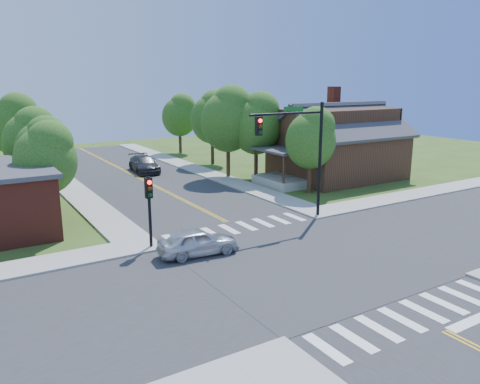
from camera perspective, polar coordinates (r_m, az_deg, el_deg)
ground at (r=22.81m, az=7.95°, el=-8.46°), size 100.00×100.00×0.00m
road_ns at (r=22.81m, az=7.95°, el=-8.42°), size 10.00×90.00×0.04m
road_ew at (r=22.81m, az=7.95°, el=-8.41°), size 90.00×10.00×0.04m
intersection_patch at (r=22.81m, az=7.95°, el=-8.46°), size 10.20×10.20×0.06m
sidewalk_ne at (r=44.32m, az=10.82°, el=2.29°), size 40.00×40.00×0.14m
crosswalk_north at (r=27.55m, az=-0.26°, el=-4.34°), size 8.85×2.00×0.01m
crosswalk_south at (r=18.90m, az=20.32°, el=-13.91°), size 8.85×2.00×0.01m
centerline at (r=22.80m, az=7.96°, el=-8.36°), size 0.30×90.00×0.01m
signal_mast_ne at (r=28.22m, az=7.22°, el=5.99°), size 5.30×0.42×7.20m
signal_pole_nw at (r=23.94m, az=-11.00°, el=-0.83°), size 0.34×0.42×3.80m
house_ne at (r=42.19m, az=11.74°, el=6.17°), size 13.05×8.80×7.11m
tree_e_a at (r=35.83m, az=8.76°, el=6.67°), size 3.89×3.70×6.62m
tree_e_b at (r=40.75m, az=2.14°, el=8.54°), size 4.48×4.25×7.61m
tree_e_c at (r=48.06m, az=-3.31°, el=9.25°), size 4.46×4.24×7.58m
tree_e_d at (r=56.09m, az=-7.30°, el=9.41°), size 4.15×3.94×7.06m
tree_w_a at (r=30.21m, az=-22.48°, el=4.08°), size 3.67×3.48×6.23m
tree_w_b at (r=36.61m, az=-23.97°, el=5.94°), size 3.96×3.77×6.74m
tree_w_c at (r=44.47m, az=-25.64°, el=7.58°), size 4.43×4.21×7.53m
tree_w_d at (r=53.24m, az=-26.59°, el=7.53°), size 3.84×3.65×6.53m
tree_house at (r=41.05m, az=-1.34°, el=9.08°), size 4.80×4.56×8.15m
tree_bldg at (r=34.65m, az=-22.81°, el=5.09°), size 3.65×3.46×6.20m
car_silver at (r=23.30m, az=-5.20°, el=-6.15°), size 2.34×4.25×1.34m
car_dgrey at (r=45.02m, az=-11.61°, el=3.31°), size 3.20×5.63×1.50m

